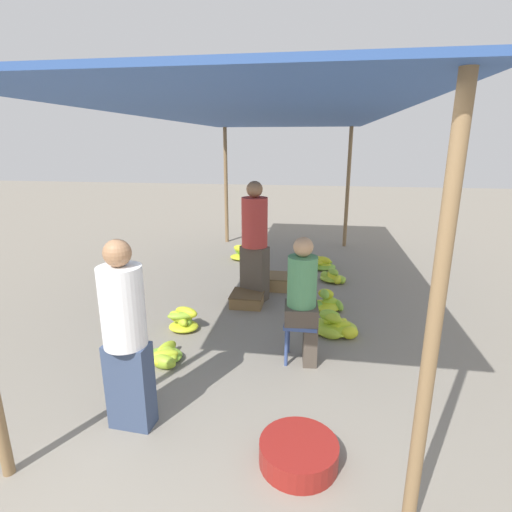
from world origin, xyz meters
The scene contains 18 objects.
canopy_post_front_right centered at (1.34, 0.30, 1.28)m, with size 0.08×0.08×2.55m, color olive.
canopy_post_back_left centered at (-1.34, 7.16, 1.28)m, with size 0.08×0.08×2.55m, color olive.
canopy_post_back_right centered at (1.34, 7.16, 1.28)m, with size 0.08×0.08×2.55m, color olive.
canopy_tarp centered at (0.00, 3.73, 2.57)m, with size 3.08×7.26×0.04m, color #33569E.
vendor_foreground centered at (-0.70, 0.91, 0.81)m, with size 0.36×0.35×1.57m.
stool centered at (0.60, 2.14, 0.36)m, with size 0.34×0.34×0.45m.
vendor_seated centered at (0.62, 2.14, 0.71)m, with size 0.36×0.36×1.35m.
basin_black centered at (0.67, 0.71, 0.09)m, with size 0.57×0.57×0.17m.
banana_pile_left_0 centered at (-0.69, 5.77, 0.11)m, with size 0.50×0.43×0.30m.
banana_pile_left_1 centered at (-0.82, 1.88, 0.07)m, with size 0.42×0.51×0.16m.
banana_pile_left_2 centered at (-0.85, 2.64, 0.14)m, with size 0.39×0.39×0.29m.
banana_pile_right_0 centered at (0.99, 2.85, 0.08)m, with size 0.62×0.59×0.27m.
banana_pile_right_1 centered at (0.89, 3.54, 0.09)m, with size 0.54×0.39×0.29m.
banana_pile_right_2 centered at (1.01, 4.73, 0.07)m, with size 0.46×0.46×0.22m.
banana_pile_right_3 centered at (0.86, 5.40, 0.09)m, with size 0.46×0.47×0.24m.
crate_near centered at (-0.21, 3.53, 0.09)m, with size 0.46×0.46×0.18m.
crate_mid centered at (0.13, 4.27, 0.11)m, with size 0.45×0.45×0.21m.
shopper_walking_mid centered at (-0.15, 3.77, 0.90)m, with size 0.48×0.48×1.73m.
Camera 1 is at (0.73, -1.68, 2.24)m, focal length 28.00 mm.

